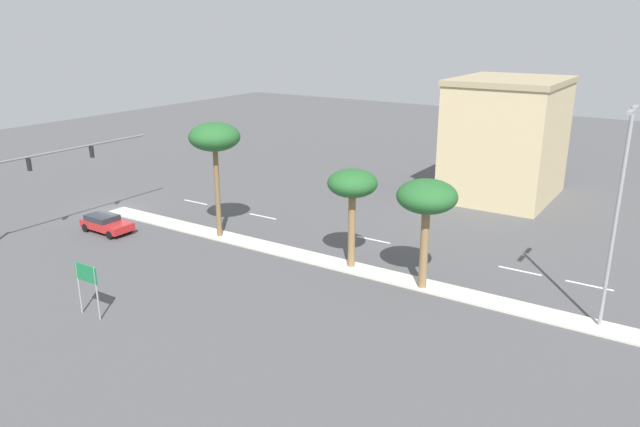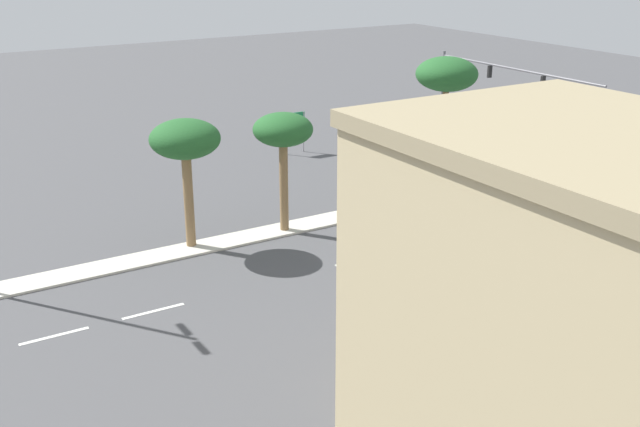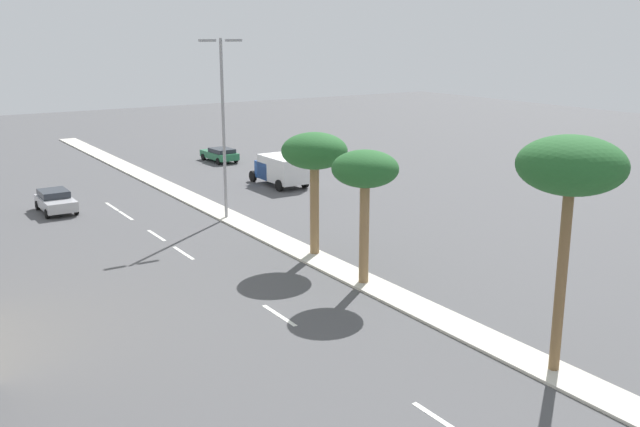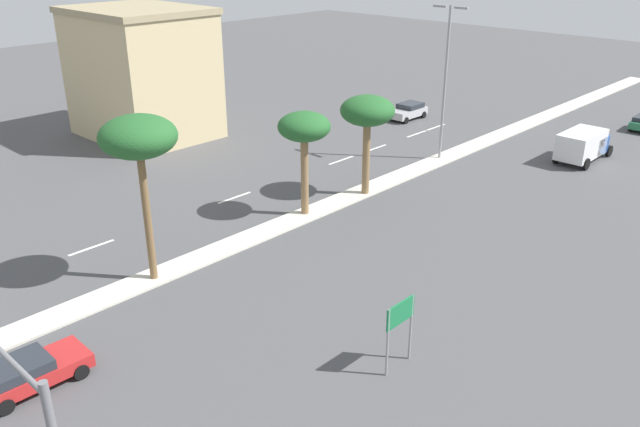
{
  "view_description": "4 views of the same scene",
  "coord_description": "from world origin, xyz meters",
  "px_view_note": "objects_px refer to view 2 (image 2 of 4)",
  "views": [
    {
      "loc": [
        31.8,
        41.63,
        15.42
      ],
      "look_at": [
        0.25,
        21.21,
        3.47
      ],
      "focal_mm": 33.64,
      "sensor_mm": 36.0,
      "label": 1
    },
    {
      "loc": [
        -35.17,
        42.56,
        15.46
      ],
      "look_at": [
        -3.47,
        23.14,
        2.02
      ],
      "focal_mm": 43.43,
      "sensor_mm": 36.0,
      "label": 2
    },
    {
      "loc": [
        -19.96,
        -3.27,
        12.01
      ],
      "look_at": [
        -2.58,
        23.57,
        3.88
      ],
      "focal_mm": 40.11,
      "sensor_mm": 36.0,
      "label": 3
    },
    {
      "loc": [
        26.56,
        -3.35,
        16.42
      ],
      "look_at": [
        3.31,
        21.13,
        1.82
      ],
      "focal_mm": 36.51,
      "sensor_mm": 36.0,
      "label": 4
    }
  ],
  "objects_px": {
    "palm_tree_leading": "(447,76)",
    "palm_tree_inboard": "(283,133)",
    "commercial_building": "(581,322)",
    "palm_tree_center": "(185,142)",
    "sedan_red_far": "(494,153)",
    "directional_road_sign": "(294,124)",
    "traffic_signal_gantry": "(477,87)"
  },
  "relations": [
    {
      "from": "palm_tree_leading",
      "to": "palm_tree_inboard",
      "type": "distance_m",
      "value": 11.48
    },
    {
      "from": "commercial_building",
      "to": "palm_tree_center",
      "type": "distance_m",
      "value": 23.24
    },
    {
      "from": "commercial_building",
      "to": "sedan_red_far",
      "type": "distance_m",
      "value": 35.35
    },
    {
      "from": "directional_road_sign",
      "to": "palm_tree_leading",
      "type": "distance_m",
      "value": 14.8
    },
    {
      "from": "sedan_red_far",
      "to": "traffic_signal_gantry",
      "type": "bearing_deg",
      "value": -28.0
    },
    {
      "from": "traffic_signal_gantry",
      "to": "palm_tree_center",
      "type": "xyz_separation_m",
      "value": [
        -8.77,
        27.49,
        1.34
      ]
    },
    {
      "from": "directional_road_sign",
      "to": "palm_tree_center",
      "type": "relative_size",
      "value": 0.46
    },
    {
      "from": "traffic_signal_gantry",
      "to": "directional_road_sign",
      "type": "bearing_deg",
      "value": 71.62
    },
    {
      "from": "directional_road_sign",
      "to": "sedan_red_far",
      "type": "height_order",
      "value": "directional_road_sign"
    },
    {
      "from": "palm_tree_leading",
      "to": "palm_tree_inboard",
      "type": "bearing_deg",
      "value": 91.39
    },
    {
      "from": "palm_tree_leading",
      "to": "traffic_signal_gantry",
      "type": "bearing_deg",
      "value": -50.35
    },
    {
      "from": "traffic_signal_gantry",
      "to": "directional_road_sign",
      "type": "distance_m",
      "value": 14.54
    },
    {
      "from": "commercial_building",
      "to": "palm_tree_center",
      "type": "relative_size",
      "value": 1.71
    },
    {
      "from": "directional_road_sign",
      "to": "palm_tree_leading",
      "type": "xyz_separation_m",
      "value": [
        -13.56,
        -2.77,
        5.25
      ]
    },
    {
      "from": "directional_road_sign",
      "to": "palm_tree_inboard",
      "type": "xyz_separation_m",
      "value": [
        -13.83,
        8.55,
        3.32
      ]
    },
    {
      "from": "palm_tree_inboard",
      "to": "traffic_signal_gantry",
      "type": "bearing_deg",
      "value": -67.28
    },
    {
      "from": "palm_tree_inboard",
      "to": "sedan_red_far",
      "type": "height_order",
      "value": "palm_tree_inboard"
    },
    {
      "from": "directional_road_sign",
      "to": "sedan_red_far",
      "type": "distance_m",
      "value": 14.67
    },
    {
      "from": "commercial_building",
      "to": "palm_tree_leading",
      "type": "distance_m",
      "value": 27.14
    },
    {
      "from": "commercial_building",
      "to": "traffic_signal_gantry",
      "type": "bearing_deg",
      "value": -38.45
    },
    {
      "from": "commercial_building",
      "to": "sedan_red_far",
      "type": "bearing_deg",
      "value": -40.17
    },
    {
      "from": "commercial_building",
      "to": "sedan_red_far",
      "type": "xyz_separation_m",
      "value": [
        26.77,
        -22.6,
        -4.72
      ]
    },
    {
      "from": "palm_tree_inboard",
      "to": "sedan_red_far",
      "type": "bearing_deg",
      "value": -77.93
    },
    {
      "from": "traffic_signal_gantry",
      "to": "palm_tree_leading",
      "type": "bearing_deg",
      "value": 129.65
    },
    {
      "from": "palm_tree_inboard",
      "to": "palm_tree_leading",
      "type": "bearing_deg",
      "value": -88.61
    },
    {
      "from": "traffic_signal_gantry",
      "to": "commercial_building",
      "type": "distance_m",
      "value": 40.75
    },
    {
      "from": "palm_tree_inboard",
      "to": "commercial_building",
      "type": "bearing_deg",
      "value": 172.1
    },
    {
      "from": "palm_tree_center",
      "to": "directional_road_sign",
      "type": "bearing_deg",
      "value": -46.13
    },
    {
      "from": "traffic_signal_gantry",
      "to": "palm_tree_leading",
      "type": "height_order",
      "value": "palm_tree_leading"
    },
    {
      "from": "commercial_building",
      "to": "palm_tree_inboard",
      "type": "bearing_deg",
      "value": -7.9
    },
    {
      "from": "directional_road_sign",
      "to": "commercial_building",
      "type": "bearing_deg",
      "value": 162.23
    },
    {
      "from": "traffic_signal_gantry",
      "to": "sedan_red_far",
      "type": "distance_m",
      "value": 6.86
    }
  ]
}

